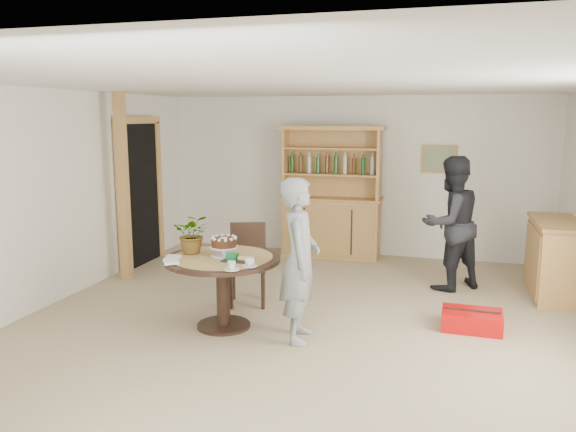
{
  "coord_description": "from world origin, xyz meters",
  "views": [
    {
      "loc": [
        1.41,
        -5.3,
        2.18
      ],
      "look_at": [
        -0.32,
        0.83,
        1.05
      ],
      "focal_mm": 35.0,
      "sensor_mm": 36.0,
      "label": 1
    }
  ],
  "objects_px": {
    "hutch": "(331,213)",
    "adult_person": "(451,223)",
    "dining_table": "(223,271)",
    "dining_chair": "(248,258)",
    "sideboard": "(555,258)",
    "teen_boy": "(300,260)",
    "red_suitcase": "(472,320)"
  },
  "relations": [
    {
      "from": "sideboard",
      "to": "red_suitcase",
      "type": "xyz_separation_m",
      "value": [
        -1.0,
        -1.45,
        -0.37
      ]
    },
    {
      "from": "sideboard",
      "to": "dining_chair",
      "type": "bearing_deg",
      "value": -160.44
    },
    {
      "from": "sideboard",
      "to": "dining_table",
      "type": "bearing_deg",
      "value": -149.33
    },
    {
      "from": "hutch",
      "to": "dining_chair",
      "type": "distance_m",
      "value": 2.55
    },
    {
      "from": "hutch",
      "to": "sideboard",
      "type": "bearing_deg",
      "value": -22.21
    },
    {
      "from": "sideboard",
      "to": "red_suitcase",
      "type": "distance_m",
      "value": 1.81
    },
    {
      "from": "dining_table",
      "to": "dining_chair",
      "type": "height_order",
      "value": "dining_chair"
    },
    {
      "from": "hutch",
      "to": "red_suitcase",
      "type": "bearing_deg",
      "value": -52.92
    },
    {
      "from": "dining_table",
      "to": "dining_chair",
      "type": "xyz_separation_m",
      "value": [
        -0.02,
        0.83,
        -0.07
      ]
    },
    {
      "from": "hutch",
      "to": "teen_boy",
      "type": "relative_size",
      "value": 1.27
    },
    {
      "from": "hutch",
      "to": "red_suitcase",
      "type": "xyz_separation_m",
      "value": [
        2.04,
        -2.7,
        -0.59
      ]
    },
    {
      "from": "dining_table",
      "to": "adult_person",
      "type": "relative_size",
      "value": 0.7
    },
    {
      "from": "dining_chair",
      "to": "teen_boy",
      "type": "bearing_deg",
      "value": -64.15
    },
    {
      "from": "hutch",
      "to": "adult_person",
      "type": "xyz_separation_m",
      "value": [
        1.79,
        -1.28,
        0.16
      ]
    },
    {
      "from": "hutch",
      "to": "sideboard",
      "type": "xyz_separation_m",
      "value": [
        3.04,
        -1.24,
        -0.22
      ]
    },
    {
      "from": "sideboard",
      "to": "hutch",
      "type": "bearing_deg",
      "value": 157.79
    },
    {
      "from": "dining_chair",
      "to": "hutch",
      "type": "bearing_deg",
      "value": 61.32
    },
    {
      "from": "sideboard",
      "to": "adult_person",
      "type": "relative_size",
      "value": 0.74
    },
    {
      "from": "hutch",
      "to": "dining_table",
      "type": "bearing_deg",
      "value": -98.04
    },
    {
      "from": "dining_table",
      "to": "adult_person",
      "type": "height_order",
      "value": "adult_person"
    },
    {
      "from": "dining_chair",
      "to": "dining_table",
      "type": "bearing_deg",
      "value": -105.84
    },
    {
      "from": "hutch",
      "to": "dining_chair",
      "type": "height_order",
      "value": "hutch"
    },
    {
      "from": "dining_chair",
      "to": "adult_person",
      "type": "height_order",
      "value": "adult_person"
    },
    {
      "from": "dining_chair",
      "to": "teen_boy",
      "type": "height_order",
      "value": "teen_boy"
    },
    {
      "from": "adult_person",
      "to": "teen_boy",
      "type": "bearing_deg",
      "value": 16.15
    },
    {
      "from": "teen_boy",
      "to": "adult_person",
      "type": "xyz_separation_m",
      "value": [
        1.41,
        2.14,
        0.05
      ]
    },
    {
      "from": "adult_person",
      "to": "sideboard",
      "type": "bearing_deg",
      "value": 141.31
    },
    {
      "from": "adult_person",
      "to": "dining_table",
      "type": "bearing_deg",
      "value": 1.62
    },
    {
      "from": "teen_boy",
      "to": "adult_person",
      "type": "bearing_deg",
      "value": -44.25
    },
    {
      "from": "dining_chair",
      "to": "teen_boy",
      "type": "distance_m",
      "value": 1.3
    },
    {
      "from": "hutch",
      "to": "teen_boy",
      "type": "height_order",
      "value": "hutch"
    },
    {
      "from": "dining_chair",
      "to": "adult_person",
      "type": "distance_m",
      "value": 2.61
    }
  ]
}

